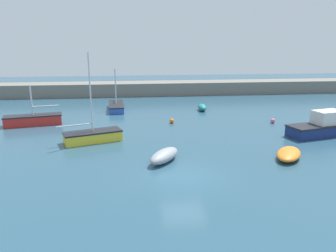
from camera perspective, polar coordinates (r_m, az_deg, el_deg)
ground_plane at (r=19.58m, az=2.71°, el=-8.93°), size 120.00×120.00×0.20m
harbor_breakwater at (r=49.24m, az=-3.15°, el=6.57°), size 66.34×3.98×1.85m
fishing_dinghy_green at (r=37.81m, az=5.97°, el=3.25°), size 1.06×2.20×0.74m
rowboat_white_midwater at (r=21.55m, az=-0.66°, el=-5.20°), size 2.70×3.11×0.83m
motorboat_with_cabin at (r=30.53m, az=25.51°, el=-0.05°), size 6.55×3.42×2.09m
sailboat_short_mast at (r=38.44m, az=-8.99°, el=3.39°), size 1.88×5.75×4.74m
sailboat_tall_mast at (r=26.45m, az=-12.96°, el=-1.68°), size 4.94×2.96×6.94m
sailboat_twin_hulled at (r=33.53m, az=-22.40°, el=1.02°), size 5.39×2.58×3.81m
open_tender_yellow at (r=23.66m, az=20.28°, el=-4.58°), size 2.99×3.43×0.63m
mooring_buoy_orange at (r=31.72m, az=0.66°, el=0.89°), size 0.45×0.45×0.45m
mooring_buoy_pink at (r=33.40m, az=17.78°, el=0.89°), size 0.45×0.45×0.45m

